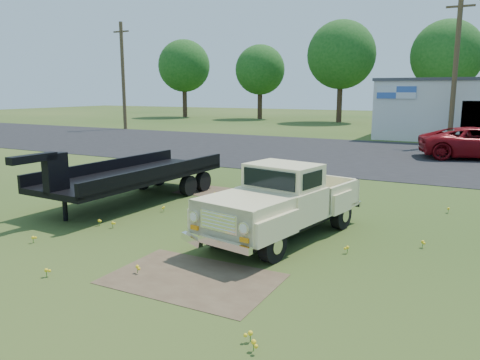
# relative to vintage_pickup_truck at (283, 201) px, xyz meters

# --- Properties ---
(ground) EXTENTS (140.00, 140.00, 0.00)m
(ground) POSITION_rel_vintage_pickup_truck_xyz_m (-2.00, -0.01, -0.87)
(ground) COLOR #264114
(ground) RESTS_ON ground
(asphalt_lot) EXTENTS (90.00, 14.00, 0.02)m
(asphalt_lot) POSITION_rel_vintage_pickup_truck_xyz_m (-2.00, 14.99, -0.87)
(asphalt_lot) COLOR black
(asphalt_lot) RESTS_ON ground
(dirt_patch_a) EXTENTS (3.00, 2.00, 0.01)m
(dirt_patch_a) POSITION_rel_vintage_pickup_truck_xyz_m (-0.50, -3.01, -0.87)
(dirt_patch_a) COLOR #4C3B29
(dirt_patch_a) RESTS_ON ground
(dirt_patch_b) EXTENTS (2.20, 1.60, 0.01)m
(dirt_patch_b) POSITION_rel_vintage_pickup_truck_xyz_m (-4.00, 3.49, -0.87)
(dirt_patch_b) COLOR #4C3B29
(dirt_patch_b) RESTS_ON ground
(utility_pole_west) EXTENTS (1.60, 0.30, 9.00)m
(utility_pole_west) POSITION_rel_vintage_pickup_truck_xyz_m (-24.00, 21.99, 3.74)
(utility_pole_west) COLOR #4D3A24
(utility_pole_west) RESTS_ON ground
(utility_pole_mid) EXTENTS (1.60, 0.30, 9.00)m
(utility_pole_mid) POSITION_rel_vintage_pickup_truck_xyz_m (2.00, 21.99, 3.74)
(utility_pole_mid) COLOR #4D3A24
(utility_pole_mid) RESTS_ON ground
(treeline_a) EXTENTS (6.40, 6.40, 9.52)m
(treeline_a) POSITION_rel_vintage_pickup_truck_xyz_m (-30.00, 39.99, 5.44)
(treeline_a) COLOR #3D281B
(treeline_a) RESTS_ON ground
(treeline_b) EXTENTS (5.76, 5.76, 8.57)m
(treeline_b) POSITION_rel_vintage_pickup_truck_xyz_m (-20.00, 40.99, 4.80)
(treeline_b) COLOR #3D281B
(treeline_b) RESTS_ON ground
(treeline_c) EXTENTS (7.04, 7.04, 10.47)m
(treeline_c) POSITION_rel_vintage_pickup_truck_xyz_m (-10.00, 39.49, 6.07)
(treeline_c) COLOR #3D281B
(treeline_c) RESTS_ON ground
(treeline_d) EXTENTS (6.72, 6.72, 10.00)m
(treeline_d) POSITION_rel_vintage_pickup_truck_xyz_m (0.00, 40.49, 5.75)
(treeline_d) COLOR #3D281B
(treeline_d) RESTS_ON ground
(vintage_pickup_truck) EXTENTS (2.74, 5.04, 1.73)m
(vintage_pickup_truck) POSITION_rel_vintage_pickup_truck_xyz_m (0.00, 0.00, 0.00)
(vintage_pickup_truck) COLOR beige
(vintage_pickup_truck) RESTS_ON ground
(flatbed_trailer) EXTENTS (2.58, 6.89, 1.85)m
(flatbed_trailer) POSITION_rel_vintage_pickup_truck_xyz_m (-5.42, 1.23, 0.06)
(flatbed_trailer) COLOR black
(flatbed_trailer) RESTS_ON ground
(red_pickup) EXTENTS (6.04, 4.00, 1.54)m
(red_pickup) POSITION_rel_vintage_pickup_truck_xyz_m (3.72, 16.15, -0.09)
(red_pickup) COLOR maroon
(red_pickup) RESTS_ON ground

